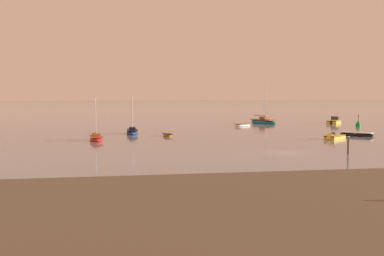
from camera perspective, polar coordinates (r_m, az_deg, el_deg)
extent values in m
plane|color=gray|center=(51.75, 10.56, -2.75)|extent=(800.00, 800.00, 0.00)
cube|color=brown|center=(27.56, 12.47, -8.27)|extent=(284.09, 20.45, 0.28)
cube|color=gold|center=(104.87, 15.49, 0.61)|extent=(4.28, 4.69, 0.89)
cone|color=gold|center=(107.17, 15.76, 0.67)|extent=(2.27, 2.21, 1.78)
cube|color=#33383F|center=(104.90, 15.50, 0.79)|extent=(4.38, 4.79, 0.10)
cube|color=#33383F|center=(105.88, 15.62, 1.06)|extent=(1.77, 1.72, 0.69)
cube|color=#384751|center=(106.41, 15.69, 1.10)|extent=(1.21, 1.04, 0.55)
cube|color=black|center=(102.72, 15.22, 0.62)|extent=(0.45, 0.44, 0.63)
ellipsoid|color=red|center=(65.59, -10.61, -1.22)|extent=(1.93, 5.13, 0.87)
cube|color=brown|center=(65.56, -10.61, -0.92)|extent=(1.72, 4.37, 0.09)
cube|color=brown|center=(65.79, -10.63, -0.69)|extent=(0.95, 1.27, 0.31)
cylinder|color=#B7BABF|center=(65.85, -10.67, 1.26)|extent=(0.09, 0.09, 4.77)
cylinder|color=beige|center=(64.89, -10.57, -0.46)|extent=(0.38, 2.77, 0.17)
ellipsoid|color=#197084|center=(101.91, 7.93, 0.64)|extent=(4.58, 7.55, 1.24)
cube|color=brown|center=(101.88, 7.93, 0.92)|extent=(4.00, 6.45, 0.12)
cube|color=brown|center=(101.59, 8.06, 1.10)|extent=(1.75, 2.06, 0.45)
cylinder|color=#B7BABF|center=(101.26, 8.18, 2.90)|extent=(0.12, 0.12, 6.84)
cylinder|color=beige|center=(102.55, 7.62, 1.39)|extent=(1.60, 3.81, 0.25)
ellipsoid|color=orange|center=(70.96, -2.76, -0.83)|extent=(1.24, 3.17, 0.49)
cube|color=black|center=(70.95, -2.76, -0.66)|extent=(1.21, 2.92, 0.07)
cube|color=black|center=(70.95, -2.76, -0.72)|extent=(0.97, 0.25, 0.05)
cube|color=gold|center=(68.93, 15.61, -1.05)|extent=(3.58, 3.26, 0.68)
cone|color=gold|center=(67.31, 14.96, -1.16)|extent=(1.69, 1.73, 1.36)
cube|color=black|center=(68.88, 15.60, -0.85)|extent=(3.66, 3.33, 0.08)
cube|color=black|center=(68.41, 15.43, -0.64)|extent=(0.52, 0.54, 0.38)
cube|color=black|center=(70.45, 16.19, -0.88)|extent=(0.33, 0.34, 0.48)
ellipsoid|color=black|center=(74.97, 17.83, -0.71)|extent=(4.42, 4.56, 0.75)
cube|color=silver|center=(74.95, 17.83, -0.47)|extent=(4.13, 4.26, 0.10)
cube|color=silver|center=(74.95, 17.83, -0.56)|extent=(1.27, 1.21, 0.07)
ellipsoid|color=navy|center=(75.69, -6.65, -0.50)|extent=(2.08, 5.56, 0.94)
cube|color=black|center=(75.66, -6.65, -0.21)|extent=(1.85, 4.74, 0.09)
cube|color=black|center=(75.37, -6.66, -0.03)|extent=(1.02, 1.38, 0.34)
cylinder|color=#B7BABF|center=(75.03, -6.67, 1.80)|extent=(0.09, 0.09, 5.17)
cylinder|color=beige|center=(76.30, -6.66, 0.28)|extent=(0.40, 3.01, 0.19)
ellipsoid|color=white|center=(92.95, 5.69, 0.28)|extent=(4.10, 3.51, 0.64)
cube|color=brown|center=(92.93, 5.69, 0.45)|extent=(3.82, 3.29, 0.09)
cube|color=brown|center=(92.94, 5.69, 0.39)|extent=(0.94, 1.16, 0.06)
cylinder|color=#198C2D|center=(96.78, 17.99, 0.27)|extent=(0.90, 0.90, 0.70)
cone|color=#198C2D|center=(96.74, 18.00, 0.69)|extent=(0.72, 0.72, 0.70)
cylinder|color=black|center=(96.70, 18.01, 1.16)|extent=(0.10, 0.10, 0.90)
cylinder|color=#473323|center=(52.35, 16.97, -1.92)|extent=(0.18, 0.18, 1.95)
cylinder|color=silver|center=(52.27, 16.99, -0.92)|extent=(0.22, 0.22, 0.08)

